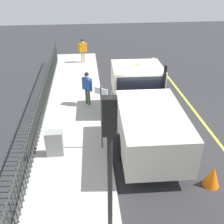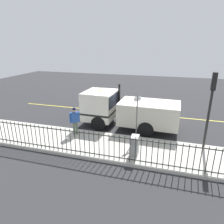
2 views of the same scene
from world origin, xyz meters
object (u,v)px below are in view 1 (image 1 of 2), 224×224
traffic_cone (212,176)px  street_sign (101,111)px  utility_cabinet (55,143)px  pedestrian_distant (83,48)px  worker_standing (87,85)px  traffic_light_near (110,145)px  work_truck (143,104)px

traffic_cone → street_sign: street_sign is taller
utility_cabinet → pedestrian_distant: bearing=-96.1°
worker_standing → utility_cabinet: 4.05m
pedestrian_distant → traffic_cone: 12.83m
pedestrian_distant → traffic_light_near: 13.71m
pedestrian_distant → traffic_cone: size_ratio=2.21×
work_truck → pedestrian_distant: work_truck is taller
work_truck → traffic_light_near: (1.81, 4.80, 1.64)m
worker_standing → street_sign: (-0.45, 3.57, 0.55)m
traffic_cone → street_sign: (3.38, -2.17, 1.36)m
worker_standing → traffic_cone: size_ratio=2.27×
traffic_light_near → traffic_cone: bearing=26.6°
traffic_light_near → utility_cabinet: size_ratio=4.05×
worker_standing → traffic_cone: bearing=-12.0°
worker_standing → traffic_light_near: bearing=-42.4°
pedestrian_distant → utility_cabinet: (1.09, 10.22, -0.52)m
pedestrian_distant → traffic_light_near: bearing=80.8°
worker_standing → pedestrian_distant: worker_standing is taller
utility_cabinet → traffic_light_near: bearing=116.7°
traffic_cone → utility_cabinet: bearing=-20.8°
worker_standing → pedestrian_distant: bearing=136.0°
pedestrian_distant → work_truck: bearing=93.6°
traffic_light_near → utility_cabinet: (1.69, -3.36, -2.30)m
traffic_light_near → street_sign: traffic_light_near is taller
worker_standing → street_sign: bearing=-38.4°
worker_standing → traffic_cone: (-3.83, 5.74, -0.81)m
traffic_light_near → utility_cabinet: traffic_light_near is taller
work_truck → utility_cabinet: (3.50, 1.44, -0.66)m
work_truck → traffic_light_near: traffic_light_near is taller
worker_standing → street_sign: street_sign is taller
worker_standing → utility_cabinet: worker_standing is taller
worker_standing → traffic_light_near: (-0.41, 7.16, 1.76)m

